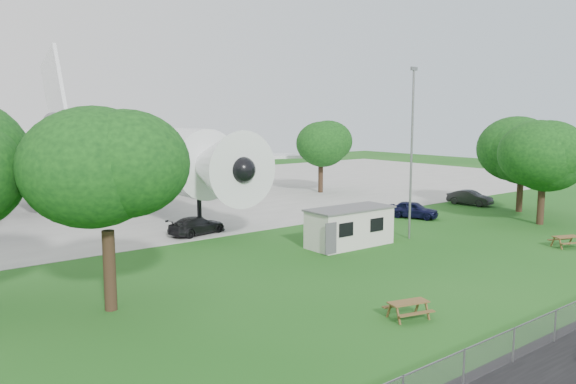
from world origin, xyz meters
TOP-DOWN VIEW (x-y plane):
  - ground at (0.00, 0.00)m, footprint 160.00×160.00m
  - concrete_apron at (0.00, 38.00)m, footprint 120.00×46.00m
  - airliner at (-2.00, 35.86)m, footprint 46.36×47.73m
  - site_cabin at (3.24, 7.23)m, footprint 6.78×2.85m
  - picnic_west at (-4.49, -4.29)m, footprint 2.13×1.91m
  - picnic_east at (14.32, -2.11)m, footprint 2.22×2.05m
  - lamp_mast at (8.20, 6.20)m, footprint 0.16×0.16m
  - tree_west_small at (-14.28, 4.78)m, footprint 6.74×6.74m
  - tree_east_front at (20.77, 3.09)m, footprint 7.25×7.25m
  - tree_east_back at (25.11, 7.37)m, footprint 7.81×7.81m
  - tree_far_apron at (19.31, 28.40)m, footprint 6.62×6.62m
  - car_ne_hatch at (14.83, 11.28)m, footprint 3.30×4.58m
  - car_ne_sedan at (24.93, 12.46)m, footprint 2.25×4.54m
  - car_apron_van at (-3.18, 16.80)m, footprint 4.87×2.70m

SIDE VIEW (x-z plane):
  - ground at x=0.00m, z-range 0.00..0.00m
  - picnic_west at x=-4.49m, z-range -0.38..0.38m
  - picnic_east at x=14.32m, z-range -0.38..0.38m
  - concrete_apron at x=0.00m, z-range 0.00..0.03m
  - car_apron_van at x=-3.18m, z-range 0.00..1.33m
  - car_ne_sedan at x=24.93m, z-range 0.00..1.43m
  - car_ne_hatch at x=14.83m, z-range 0.00..1.45m
  - site_cabin at x=3.24m, z-range 0.00..2.62m
  - airliner at x=-2.00m, z-range -3.57..14.11m
  - tree_east_back at x=25.11m, z-range 0.72..10.00m
  - tree_far_apron at x=19.31m, z-range 1.02..9.71m
  - tree_east_front at x=20.77m, z-range 0.96..10.15m
  - lamp_mast at x=8.20m, z-range 0.00..12.00m
  - tree_west_small at x=-14.28m, z-range 1.47..11.19m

